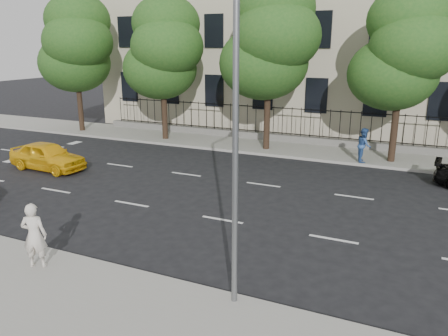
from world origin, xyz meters
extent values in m
plane|color=black|center=(0.00, 0.00, 0.00)|extent=(120.00, 120.00, 0.00)
cube|color=gray|center=(0.00, -4.00, 0.07)|extent=(60.00, 4.00, 0.15)
cube|color=gray|center=(0.00, 14.00, 0.07)|extent=(60.00, 4.00, 0.15)
cube|color=#C1B299|center=(0.00, 23.00, 9.00)|extent=(34.00, 12.00, 18.00)
cube|color=slate|center=(0.00, 15.70, 0.35)|extent=(30.00, 0.50, 0.40)
cube|color=black|center=(0.00, 15.70, 0.65)|extent=(28.80, 0.05, 0.05)
cube|color=black|center=(0.00, 15.70, 2.25)|extent=(28.80, 0.05, 0.05)
cylinder|color=slate|center=(2.50, -2.30, 4.15)|extent=(0.14, 0.14, 8.00)
cylinder|color=#382619|center=(-16.00, 13.20, 1.72)|extent=(0.36, 0.36, 3.15)
ellipsoid|color=#20511B|center=(-16.40, 13.50, 4.86)|extent=(4.94, 4.94, 4.06)
ellipsoid|color=#20511B|center=(-15.50, 13.00, 6.29)|extent=(4.68, 4.68, 3.85)
ellipsoid|color=#20511B|center=(-15.90, 13.60, 7.72)|extent=(4.42, 4.42, 3.64)
cylinder|color=#382619|center=(-9.00, 13.20, 1.64)|extent=(0.36, 0.36, 2.97)
ellipsoid|color=#20511B|center=(-9.40, 13.50, 4.62)|extent=(4.75, 4.75, 3.90)
ellipsoid|color=#20511B|center=(-8.50, 13.00, 6.00)|extent=(4.50, 4.50, 3.70)
ellipsoid|color=#20511B|center=(-8.90, 13.60, 7.38)|extent=(4.25, 4.25, 3.50)
cylinder|color=#382619|center=(-2.00, 13.20, 1.81)|extent=(0.36, 0.36, 3.32)
ellipsoid|color=#20511B|center=(-2.40, 13.50, 5.09)|extent=(5.13, 5.13, 4.21)
ellipsoid|color=#20511B|center=(-1.50, 13.00, 6.58)|extent=(4.86, 4.86, 4.00)
ellipsoid|color=#20511B|center=(-1.90, 13.60, 8.06)|extent=(4.59, 4.59, 3.78)
cylinder|color=#382619|center=(5.00, 13.20, 1.69)|extent=(0.36, 0.36, 3.08)
ellipsoid|color=#20511B|center=(4.60, 13.50, 4.67)|extent=(4.56, 4.56, 3.74)
ellipsoid|color=#20511B|center=(5.50, 13.00, 5.99)|extent=(4.32, 4.32, 3.55)
ellipsoid|color=#20511B|center=(5.10, 13.60, 7.31)|extent=(4.08, 4.08, 3.36)
imported|color=yellow|center=(-10.81, 4.88, 0.71)|extent=(4.24, 1.88, 1.42)
imported|color=silver|center=(-3.21, -3.00, 1.09)|extent=(0.81, 0.69, 1.87)
imported|color=#305593|center=(3.63, 12.46, 1.05)|extent=(0.86, 1.01, 1.80)
camera|label=1|loc=(6.11, -10.92, 6.17)|focal=35.00mm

